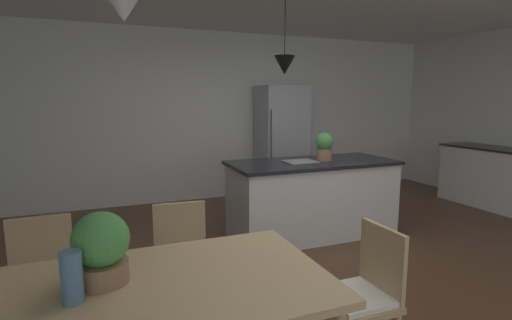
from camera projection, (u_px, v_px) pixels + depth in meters
The scene contains 12 objects.
ground_plane at pixel (320, 279), 3.54m from camera, with size 10.00×8.40×0.04m, color #4C301E.
wall_back_kitchen at pixel (218, 116), 6.32m from camera, with size 10.00×0.12×2.70m, color white.
dining_table at pixel (120, 303), 1.75m from camera, with size 1.98×0.99×0.76m.
chair_far_right at pixel (183, 261), 2.74m from camera, with size 0.43×0.43×0.87m.
chair_kitchen_end at pixel (363, 293), 2.29m from camera, with size 0.40×0.40×0.87m.
chair_far_left at pixel (41, 283), 2.41m from camera, with size 0.41×0.41×0.87m.
kitchen_island at pixel (312, 197), 4.61m from camera, with size 1.99×0.88×0.91m.
refrigerator at pixel (281, 142), 6.37m from camera, with size 0.75×0.67×1.85m.
pendant_over_island_main at pixel (285, 65), 4.23m from camera, with size 0.23×0.23×0.81m.
potted_plant_on_island at pixel (324, 146), 4.57m from camera, with size 0.21×0.21×0.33m.
potted_plant_on_table at pixel (101, 248), 1.79m from camera, with size 0.26×0.26×0.35m.
vase_on_dining_table at pixel (72, 277), 1.62m from camera, with size 0.09×0.09×0.23m.
Camera 1 is at (-1.78, -2.87, 1.61)m, focal length 26.87 mm.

